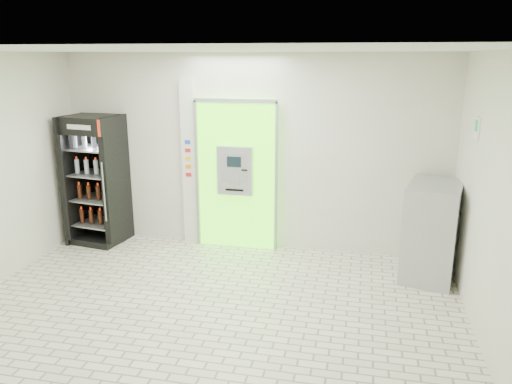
% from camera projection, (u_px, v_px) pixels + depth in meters
% --- Properties ---
extents(ground, '(6.00, 6.00, 0.00)m').
position_uv_depth(ground, '(202.00, 322.00, 5.71)').
color(ground, beige).
rests_on(ground, ground).
extents(room_shell, '(6.00, 6.00, 6.00)m').
position_uv_depth(room_shell, '(197.00, 165.00, 5.22)').
color(room_shell, silver).
rests_on(room_shell, ground).
extents(atm_assembly, '(1.30, 0.24, 2.33)m').
position_uv_depth(atm_assembly, '(237.00, 174.00, 7.72)').
color(atm_assembly, '#56F317').
rests_on(atm_assembly, ground).
extents(pillar, '(0.22, 0.11, 2.60)m').
position_uv_depth(pillar, '(189.00, 163.00, 7.88)').
color(pillar, silver).
rests_on(pillar, ground).
extents(beverage_cooler, '(0.86, 0.81, 2.05)m').
position_uv_depth(beverage_cooler, '(97.00, 182.00, 7.99)').
color(beverage_cooler, black).
rests_on(beverage_cooler, ground).
extents(steel_cabinet, '(0.88, 1.11, 1.31)m').
position_uv_depth(steel_cabinet, '(432.00, 231.00, 6.74)').
color(steel_cabinet, '#9FA1A6').
rests_on(steel_cabinet, ground).
extents(exit_sign, '(0.02, 0.22, 0.26)m').
position_uv_depth(exit_sign, '(477.00, 128.00, 5.86)').
color(exit_sign, white).
rests_on(exit_sign, room_shell).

